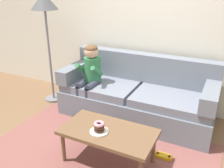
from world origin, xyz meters
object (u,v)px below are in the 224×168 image
couch (137,96)px  coffee_table (108,134)px  donut (99,129)px  floor_lamp (45,9)px  person_child (90,73)px  toy_controller (163,156)px

couch → coffee_table: 1.16m
donut → floor_lamp: bearing=144.5°
coffee_table → person_child: person_child is taller
couch → donut: size_ratio=19.04×
person_child → floor_lamp: size_ratio=0.61×
couch → toy_controller: (0.66, -0.81, -0.31)m
coffee_table → toy_controller: (0.56, 0.34, -0.36)m
couch → donut: 1.23m
person_child → floor_lamp: bearing=173.3°
person_child → donut: (0.72, -1.02, -0.21)m
coffee_table → floor_lamp: bearing=147.6°
person_child → floor_lamp: (-0.85, 0.10, 0.90)m
donut → person_child: bearing=125.4°
person_child → toy_controller: 1.62m
coffee_table → floor_lamp: size_ratio=0.58×
person_child → toy_controller: bearing=-23.9°
donut → toy_controller: bearing=33.1°
floor_lamp → toy_controller: bearing=-17.6°
toy_controller → couch: bearing=153.0°
donut → floor_lamp: size_ratio=0.07×
floor_lamp → couch: bearing=3.9°
person_child → donut: person_child is taller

